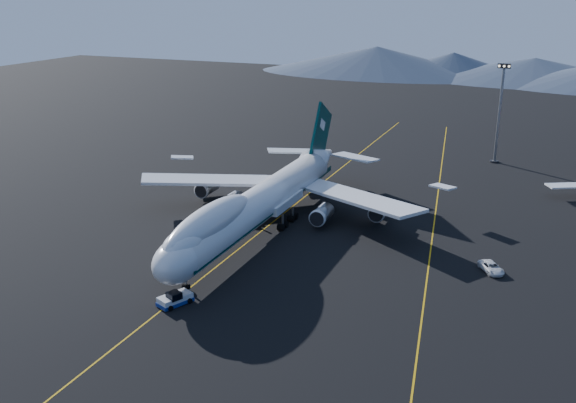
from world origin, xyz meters
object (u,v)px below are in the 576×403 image
at_px(boeing_747, 260,202).
at_px(pushback_tug, 175,300).
at_px(service_van, 491,267).
at_px(floodlight_mast, 499,113).

height_order(boeing_747, pushback_tug, boeing_747).
bearing_deg(service_van, pushback_tug, -177.54).
xyz_separation_m(boeing_747, floodlight_mast, (35.00, 68.89, 6.99)).
bearing_deg(pushback_tug, service_van, 59.27).
xyz_separation_m(boeing_747, pushback_tug, (0.80, -30.82, -5.13)).
bearing_deg(floodlight_mast, service_van, -84.73).
relative_size(boeing_747, service_van, 13.45).
bearing_deg(boeing_747, service_van, -2.54).
bearing_deg(boeing_747, floodlight_mast, 63.07).
height_order(boeing_747, service_van, boeing_747).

